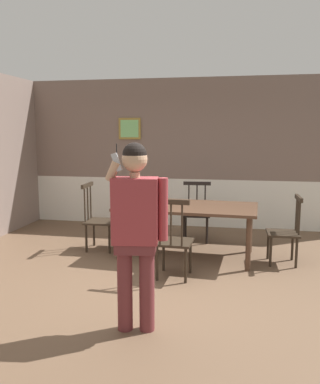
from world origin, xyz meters
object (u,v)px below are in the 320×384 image
chair_at_table_head (196,212)px  chair_opposite_corner (98,219)px  person_figure (136,224)px  chair_by_doorway (174,240)px  dining_table (187,210)px  chair_near_window (286,231)px

chair_at_table_head → chair_opposite_corner: size_ratio=0.94×
chair_opposite_corner → person_figure: 2.72m
chair_by_doorway → person_figure: bearing=-92.7°
chair_by_doorway → chair_at_table_head: (0.10, 1.83, -0.01)m
chair_by_doorway → chair_at_table_head: bearing=89.4°
chair_opposite_corner → person_figure: bearing=25.3°
dining_table → chair_near_window: (1.39, -0.08, -0.23)m
chair_near_window → chair_by_doorway: size_ratio=0.93×
dining_table → chair_by_doorway: 0.94m
chair_opposite_corner → chair_by_doorway: bearing=51.7°
chair_near_window → person_figure: (-1.57, -2.22, 0.55)m
person_figure → chair_opposite_corner: bearing=-70.7°
chair_near_window → chair_by_doorway: chair_by_doorway is taller
dining_table → chair_near_window: size_ratio=2.15×
dining_table → chair_opposite_corner: bearing=176.7°
chair_at_table_head → person_figure: bearing=83.0°
chair_by_doorway → chair_at_table_head: size_ratio=1.05×
dining_table → chair_by_doorway: (-0.05, -0.92, -0.20)m
chair_at_table_head → person_figure: person_figure is taller
chair_opposite_corner → person_figure: (1.21, -2.38, 0.52)m
chair_by_doorway → person_figure: 1.48m
person_figure → chair_by_doorway: bearing=-103.0°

